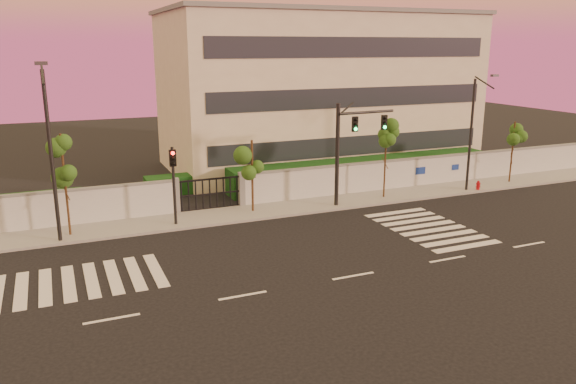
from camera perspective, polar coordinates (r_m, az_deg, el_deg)
name	(u,v)px	position (r m, az deg, el deg)	size (l,w,h in m)	color
ground	(353,276)	(24.54, 6.64, -8.48)	(120.00, 120.00, 0.00)	black
sidewalk	(266,211)	(33.48, -2.25, -1.90)	(60.00, 3.00, 0.15)	gray
perimeter_wall	(259,189)	(34.61, -2.99, 0.35)	(60.00, 0.36, 2.20)	#B3B6BB
hedge_row	(260,181)	(37.52, -2.91, 1.08)	(41.00, 4.25, 1.80)	#0F3411
institutional_building	(318,90)	(46.36, 3.09, 10.36)	(24.40, 12.40, 12.25)	beige
road_markings	(285,252)	(27.01, -0.26, -6.15)	(57.00, 7.62, 0.02)	silver
street_tree_c	(63,162)	(30.25, -21.85, 2.86)	(1.46, 1.16, 5.40)	#382314
street_tree_d	(252,160)	(32.53, -3.64, 3.29)	(1.62, 1.29, 4.36)	#382314
street_tree_e	(386,143)	(36.03, 9.94, 4.93)	(1.37, 1.09, 4.98)	#382314
street_tree_f	(514,138)	(42.77, 21.94, 5.09)	(1.38, 1.10, 4.46)	#382314
traffic_signal_main	(349,142)	(34.02, 6.26, 5.09)	(4.01, 0.50, 6.34)	black
traffic_signal_secondary	(174,177)	(30.66, -11.55, 1.53)	(0.34, 0.34, 4.41)	black
streetlight_west	(50,149)	(29.16, -22.98, 4.07)	(0.53, 2.15, 8.94)	black
streetlight_east	(473,130)	(38.99, 18.27, 6.04)	(0.47, 1.90, 7.89)	black
fire_hydrant	(478,186)	(40.10, 18.74, 0.56)	(0.30, 0.29, 0.77)	#AA0B14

